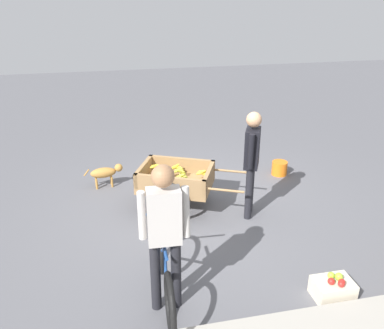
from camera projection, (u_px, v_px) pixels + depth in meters
The scene contains 8 objects.
ground_plane at pixel (203, 208), 6.54m from camera, with size 24.00×24.00×0.00m, color #56565B.
fruit_cart at pixel (176, 182), 6.42m from camera, with size 1.82×1.38×0.72m.
vendor_person at pixel (252, 156), 5.98m from camera, with size 0.32×0.49×1.64m.
bicycle at pixel (165, 271), 4.55m from camera, with size 0.46×1.66×0.85m.
cyclist_person at pixel (164, 226), 4.14m from camera, with size 0.52×0.23×1.70m.
dog at pixel (106, 172), 7.15m from camera, with size 0.67×0.22×0.40m.
plastic_bucket at pixel (279, 168), 7.66m from camera, with size 0.29×0.29×0.26m, color orange.
apple_crate at pixel (333, 288), 4.63m from camera, with size 0.44×0.32×0.31m.
Camera 1 is at (1.38, 5.54, 3.26)m, focal length 38.45 mm.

